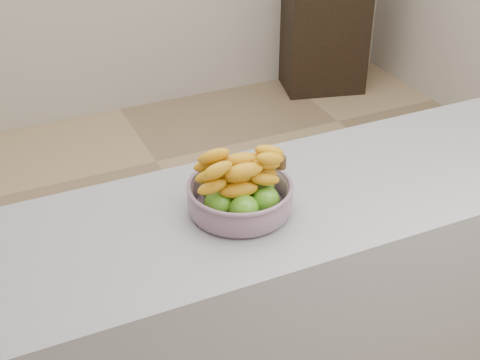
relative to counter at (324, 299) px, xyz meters
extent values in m
plane|color=tan|center=(0.00, 0.61, -0.45)|extent=(4.00, 4.00, 0.00)
cube|color=#95959C|center=(0.00, 0.00, 0.00)|extent=(2.00, 0.60, 0.90)
cube|color=black|center=(1.42, 2.39, 0.03)|extent=(0.63, 0.55, 0.96)
cylinder|color=#9098AD|center=(-0.31, 0.00, 0.46)|extent=(0.25, 0.25, 0.01)
torus|color=#9098AD|center=(-0.31, 0.00, 0.53)|extent=(0.30, 0.30, 0.01)
sphere|color=#5C981A|center=(-0.33, -0.07, 0.50)|extent=(0.08, 0.08, 0.08)
sphere|color=#5C981A|center=(-0.26, -0.05, 0.50)|extent=(0.08, 0.08, 0.08)
sphere|color=#5C981A|center=(-0.24, 0.02, 0.50)|extent=(0.08, 0.08, 0.08)
sphere|color=#5C981A|center=(-0.29, 0.07, 0.50)|extent=(0.08, 0.08, 0.08)
sphere|color=#5C981A|center=(-0.36, 0.05, 0.50)|extent=(0.08, 0.08, 0.08)
sphere|color=#5C981A|center=(-0.38, -0.02, 0.50)|extent=(0.08, 0.08, 0.08)
ellipsoid|color=yellow|center=(-0.33, -0.04, 0.55)|extent=(0.19, 0.07, 0.04)
ellipsoid|color=yellow|center=(-0.32, 0.00, 0.55)|extent=(0.19, 0.09, 0.04)
ellipsoid|color=yellow|center=(-0.31, 0.05, 0.55)|extent=(0.19, 0.11, 0.04)
ellipsoid|color=yellow|center=(-0.32, -0.02, 0.58)|extent=(0.19, 0.06, 0.04)
ellipsoid|color=yellow|center=(-0.30, 0.02, 0.58)|extent=(0.19, 0.12, 0.04)
ellipsoid|color=yellow|center=(-0.30, 0.00, 0.61)|extent=(0.19, 0.09, 0.04)
ellipsoid|color=yellow|center=(-0.32, -0.05, 0.61)|extent=(0.19, 0.05, 0.04)
cylinder|color=#453016|center=(-0.20, -0.03, 0.60)|extent=(0.03, 0.03, 0.03)
camera|label=1|loc=(-0.96, -1.41, 1.52)|focal=50.00mm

